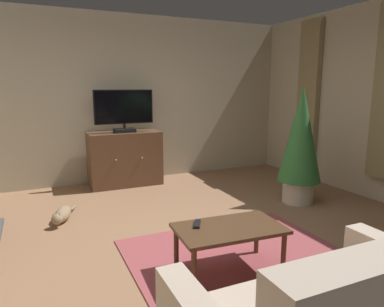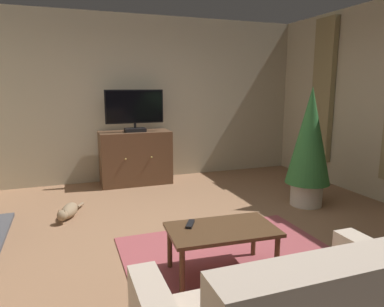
{
  "view_description": "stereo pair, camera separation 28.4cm",
  "coord_description": "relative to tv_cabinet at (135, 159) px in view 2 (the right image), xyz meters",
  "views": [
    {
      "loc": [
        -1.52,
        -3.1,
        1.59
      ],
      "look_at": [
        -0.03,
        0.2,
        0.9
      ],
      "focal_mm": 32.84,
      "sensor_mm": 36.0,
      "label": 1
    },
    {
      "loc": [
        -1.25,
        -3.2,
        1.59
      ],
      "look_at": [
        -0.03,
        0.2,
        0.9
      ],
      "focal_mm": 32.84,
      "sensor_mm": 36.0,
      "label": 2
    }
  ],
  "objects": [
    {
      "name": "cat",
      "position": [
        -1.09,
        -1.3,
        -0.33
      ],
      "size": [
        0.34,
        0.66,
        0.19
      ],
      "color": "#937A5B",
      "rests_on": "ground_plane"
    },
    {
      "name": "rug_central",
      "position": [
        0.36,
        -3.03,
        -0.41
      ],
      "size": [
        2.01,
        1.84,
        0.01
      ],
      "primitive_type": "cube",
      "color": "#9E474C",
      "rests_on": "ground_plane"
    },
    {
      "name": "tv_cabinet",
      "position": [
        0.0,
        0.0,
        0.0
      ],
      "size": [
        1.14,
        0.56,
        0.87
      ],
      "color": "#402A1C",
      "rests_on": "ground_plane"
    },
    {
      "name": "wall_back",
      "position": [
        0.21,
        0.35,
        0.97
      ],
      "size": [
        6.28,
        0.1,
        2.76
      ],
      "primitive_type": "cube",
      "color": "#B2A88E",
      "rests_on": "ground_plane"
    },
    {
      "name": "potted_plant_small_fern_corner",
      "position": [
        1.97,
        -1.88,
        0.45
      ],
      "size": [
        0.59,
        0.59,
        1.6
      ],
      "color": "beige",
      "rests_on": "ground_plane"
    },
    {
      "name": "television",
      "position": [
        -0.0,
        -0.05,
        0.82
      ],
      "size": [
        0.93,
        0.2,
        0.67
      ],
      "color": "black",
      "rests_on": "tv_cabinet"
    },
    {
      "name": "curtain_panel_far",
      "position": [
        2.99,
        -0.87,
        1.1
      ],
      "size": [
        0.1,
        0.44,
        2.32
      ],
      "primitive_type": "cube",
      "color": "#8E7F56"
    },
    {
      "name": "tv_remote",
      "position": [
        -0.09,
        -2.98,
        0.01
      ],
      "size": [
        0.13,
        0.17,
        0.02
      ],
      "primitive_type": "cube",
      "rotation": [
        0.0,
        0.0,
        1.06
      ],
      "color": "black",
      "rests_on": "coffee_table"
    },
    {
      "name": "coffee_table",
      "position": [
        0.14,
        -3.13,
        -0.05
      ],
      "size": [
        0.94,
        0.59,
        0.42
      ],
      "color": "#4C331E",
      "rests_on": "ground_plane"
    },
    {
      "name": "ground_plane",
      "position": [
        0.21,
        -2.47,
        -0.43
      ],
      "size": [
        6.28,
        6.14,
        0.04
      ],
      "primitive_type": "cube",
      "color": "#936B4C"
    }
  ]
}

